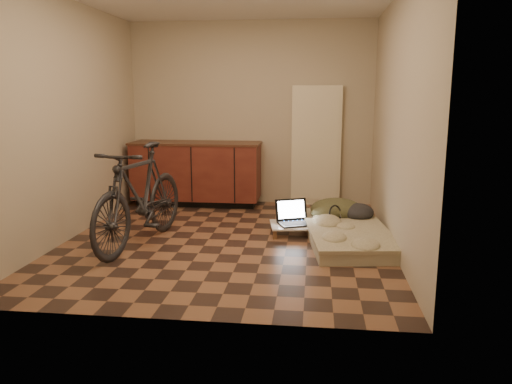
# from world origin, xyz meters

# --- Properties ---
(room_shell) EXTENTS (3.50, 4.00, 2.60)m
(room_shell) POSITION_xyz_m (0.00, 0.00, 1.30)
(room_shell) COLOR brown
(room_shell) RESTS_ON ground
(cabinets) EXTENTS (1.84, 0.62, 0.91)m
(cabinets) POSITION_xyz_m (-0.75, 1.70, 0.47)
(cabinets) COLOR black
(cabinets) RESTS_ON ground
(appliance_panel) EXTENTS (0.70, 0.10, 1.70)m
(appliance_panel) POSITION_xyz_m (0.95, 1.94, 0.85)
(appliance_panel) COLOR beige
(appliance_panel) RESTS_ON ground
(bicycle) EXTENTS (0.85, 1.90, 1.19)m
(bicycle) POSITION_xyz_m (-0.88, -0.30, 0.59)
(bicycle) COLOR black
(bicycle) RESTS_ON ground
(futon) EXTENTS (1.07, 1.87, 0.15)m
(futon) POSITION_xyz_m (1.30, 0.17, 0.08)
(futon) COLOR #AEA98B
(futon) RESTS_ON ground
(clothing_pile) EXTENTS (0.74, 0.64, 0.27)m
(clothing_pile) POSITION_xyz_m (1.27, 0.74, 0.29)
(clothing_pile) COLOR #3C3D23
(clothing_pile) RESTS_ON futon
(headphones) EXTENTS (0.31, 0.31, 0.15)m
(headphones) POSITION_xyz_m (1.18, 0.46, 0.23)
(headphones) COLOR black
(headphones) RESTS_ON futon
(lap_desk) EXTENTS (0.77, 0.56, 0.12)m
(lap_desk) POSITION_xyz_m (0.80, 0.33, 0.10)
(lap_desk) COLOR brown
(lap_desk) RESTS_ON ground
(laptop) EXTENTS (0.48, 0.46, 0.26)m
(laptop) POSITION_xyz_m (0.72, 0.35, 0.17)
(laptop) COLOR black
(laptop) RESTS_ON lap_desk
(mouse) EXTENTS (0.07, 0.11, 0.04)m
(mouse) POSITION_xyz_m (1.04, 0.30, 0.14)
(mouse) COLOR white
(mouse) RESTS_ON lap_desk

